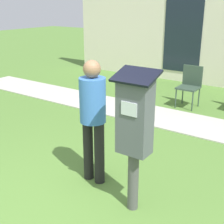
% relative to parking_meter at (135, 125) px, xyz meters
% --- Properties ---
extents(ground_plane, '(40.00, 40.00, 0.00)m').
position_rel_parking_meter_xyz_m(ground_plane, '(-0.57, -0.74, -1.02)').
color(ground_plane, '#517A33').
extents(sidewalk, '(12.00, 1.10, 0.02)m').
position_rel_parking_meter_xyz_m(sidewalk, '(-0.57, 2.83, -1.01)').
color(sidewalk, '#B7B2A8').
rests_on(sidewalk, ground).
extents(parking_meter, '(0.44, 0.31, 1.59)m').
position_rel_parking_meter_xyz_m(parking_meter, '(0.00, 0.00, 0.00)').
color(parking_meter, '#4C4C4C').
rests_on(parking_meter, ground).
extents(person_standing, '(0.32, 0.32, 1.58)m').
position_rel_parking_meter_xyz_m(person_standing, '(-0.72, 0.22, -0.09)').
color(person_standing, black).
rests_on(person_standing, ground).
extents(outdoor_chair_left, '(0.44, 0.44, 0.90)m').
position_rel_parking_meter_xyz_m(outdoor_chair_left, '(-0.88, 3.84, -0.49)').
color(outdoor_chair_left, '#334738').
rests_on(outdoor_chair_left, ground).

